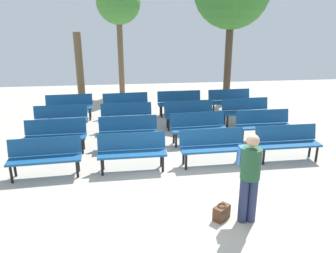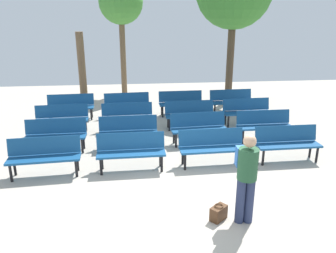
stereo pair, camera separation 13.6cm
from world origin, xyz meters
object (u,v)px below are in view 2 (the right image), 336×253
object	(u,v)px
bench_r0_c3	(287,141)
bench_r2_c1	(127,115)
bench_r0_c0	(44,154)
bench_r1_c1	(128,130)
bench_r3_c1	(127,104)
bench_r1_c2	(199,126)
tree_0	(121,3)
handbag	(219,213)
bench_r2_c2	(190,113)
bench_r1_c0	(56,134)
tree_1	(82,66)
bench_r0_c1	(131,149)
bench_r2_c3	(247,110)
bench_r0_c2	(212,145)
bench_r2_c0	(62,117)
bench_r1_c3	(264,124)
bench_r3_c3	(231,100)
bench_r3_c2	(181,102)
visitor_with_backpack	(246,173)
bench_r3_c0	(71,105)

from	to	relation	value
bench_r0_c3	bench_r2_c1	bearing A→B (deg)	144.86
bench_r0_c0	bench_r1_c1	world-z (taller)	same
bench_r2_c1	bench_r3_c1	bearing A→B (deg)	89.01
bench_r1_c1	bench_r1_c2	distance (m)	1.99
bench_r0_c3	tree_0	bearing A→B (deg)	116.42
bench_r3_c1	handbag	xyz separation A→B (m)	(1.69, -6.55, -0.37)
bench_r2_c2	handbag	world-z (taller)	bench_r2_c2
bench_r1_c0	tree_1	distance (m)	6.01
bench_r0_c1	bench_r2_c3	world-z (taller)	same
bench_r0_c2	tree_0	bearing A→B (deg)	103.88
bench_r2_c0	bench_r2_c3	world-z (taller)	same
bench_r0_c0	bench_r1_c3	xyz separation A→B (m)	(5.83, 1.64, 0.00)
tree_0	bench_r3_c3	bearing A→B (deg)	-43.40
bench_r2_c0	bench_r2_c3	bearing A→B (deg)	-0.67
bench_r1_c3	handbag	distance (m)	4.47
bench_r0_c1	bench_r1_c1	xyz separation A→B (m)	(-0.07, 1.40, 0.00)
bench_r0_c1	handbag	xyz separation A→B (m)	(1.55, -2.25, -0.37)
bench_r3_c2	bench_r3_c3	bearing A→B (deg)	-0.19
bench_r1_c2	tree_0	world-z (taller)	tree_0
bench_r2_c1	tree_1	xyz separation A→B (m)	(-1.94, 4.41, 0.93)
bench_r0_c0	bench_r2_c0	size ratio (longest dim) A/B	1.00
bench_r0_c3	bench_r0_c0	bearing A→B (deg)	-178.93
visitor_with_backpack	tree_0	bearing A→B (deg)	-74.39
bench_r2_c0	bench_r0_c2	bearing A→B (deg)	-36.62
bench_r3_c1	visitor_with_backpack	xyz separation A→B (m)	(2.12, -6.63, 0.43)
bench_r1_c3	bench_r3_c2	size ratio (longest dim) A/B	1.00
tree_0	bench_r2_c3	bearing A→B (deg)	-51.56
bench_r3_c3	tree_1	world-z (taller)	tree_1
bench_r1_c3	bench_r0_c0	bearing A→B (deg)	-164.95
bench_r0_c3	bench_r3_c1	xyz separation A→B (m)	(-4.04, 4.19, 0.00)
bench_r3_c0	tree_0	bearing A→B (deg)	63.10
bench_r2_c1	bench_r0_c3	bearing A→B (deg)	-36.24
bench_r1_c2	bench_r2_c1	size ratio (longest dim) A/B	1.01
bench_r0_c2	tree_0	distance (m)	9.21
bench_r0_c1	tree_1	distance (m)	7.61
bench_r2_c0	bench_r3_c2	xyz separation A→B (m)	(3.96, 1.58, 0.00)
bench_r1_c2	bench_r1_c3	xyz separation A→B (m)	(1.95, 0.03, 0.00)
bench_r0_c0	bench_r3_c2	xyz separation A→B (m)	(3.78, 4.50, 0.00)
bench_r0_c0	bench_r1_c3	distance (m)	6.05
bench_r3_c0	bench_r3_c3	xyz separation A→B (m)	(5.85, 0.15, 0.00)
bench_r2_c3	tree_0	bearing A→B (deg)	126.73
visitor_with_backpack	handbag	bearing A→B (deg)	-6.58
bench_r1_c1	bench_r2_c3	world-z (taller)	same
bench_r0_c2	bench_r3_c3	distance (m)	4.73
bench_r0_c2	bench_r2_c0	bearing A→B (deg)	144.41
bench_r0_c0	bench_r2_c3	bearing A→B (deg)	24.45
bench_r1_c0	bench_r2_c0	bearing A→B (deg)	94.14
bench_r1_c3	bench_r3_c1	bearing A→B (deg)	144.88
bench_r3_c2	tree_1	xyz separation A→B (m)	(-3.88, 2.86, 0.93)
bench_r1_c0	bench_r1_c3	distance (m)	5.88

